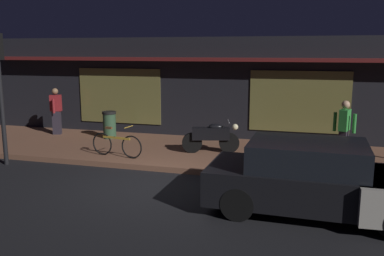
% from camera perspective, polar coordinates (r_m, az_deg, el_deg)
% --- Properties ---
extents(ground_plane, '(60.00, 60.00, 0.00)m').
position_cam_1_polar(ground_plane, '(10.00, -5.49, -7.74)').
color(ground_plane, black).
extents(sidewalk_slab, '(18.00, 4.00, 0.15)m').
position_cam_1_polar(sidewalk_slab, '(12.71, -0.58, -3.33)').
color(sidewalk_slab, brown).
rests_on(sidewalk_slab, ground_plane).
extents(storefront_building, '(18.00, 3.30, 3.60)m').
position_cam_1_polar(storefront_building, '(15.66, 2.93, 5.74)').
color(storefront_building, black).
rests_on(storefront_building, ground_plane).
extents(motorcycle, '(1.67, 0.69, 0.97)m').
position_cam_1_polar(motorcycle, '(12.22, 2.75, -1.15)').
color(motorcycle, black).
rests_on(motorcycle, sidewalk_slab).
extents(bicycle_parked, '(1.65, 0.42, 0.91)m').
position_cam_1_polar(bicycle_parked, '(11.98, -10.38, -2.24)').
color(bicycle_parked, black).
rests_on(bicycle_parked, sidewalk_slab).
extents(person_photographer, '(0.43, 0.61, 1.67)m').
position_cam_1_polar(person_photographer, '(15.65, -18.25, 2.35)').
color(person_photographer, '#28232D').
rests_on(person_photographer, sidewalk_slab).
extents(person_bystander, '(0.60, 0.43, 1.67)m').
position_cam_1_polar(person_bystander, '(11.98, 20.25, -0.20)').
color(person_bystander, '#28232D').
rests_on(person_bystander, sidewalk_slab).
extents(trash_bin, '(0.48, 0.48, 0.93)m').
position_cam_1_polar(trash_bin, '(14.56, -11.32, 0.47)').
color(trash_bin, '#2D4C33').
rests_on(trash_bin, sidewalk_slab).
extents(parked_car_near, '(4.14, 1.85, 1.42)m').
position_cam_1_polar(parked_car_near, '(8.41, 16.21, -6.67)').
color(parked_car_near, black).
rests_on(parked_car_near, ground_plane).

